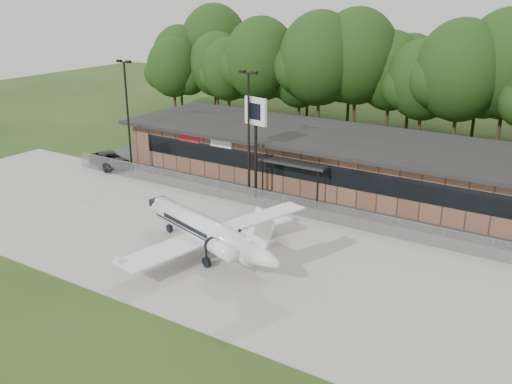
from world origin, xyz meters
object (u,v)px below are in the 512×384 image
Objects in this scene: terminal at (345,160)px; business_jet at (208,232)px; pole_sign at (256,122)px; suv at (110,160)px.

terminal is 2.96× the size of business_jet.
terminal is 9.40m from pole_sign.
suv is (-20.80, -7.45, -1.46)m from terminal.
business_jet is 22.20m from suv.
terminal is at bearing 103.25° from business_jet.
suv is 0.63× the size of pole_sign.
suv is at bearing 169.15° from business_jet.
business_jet is at bearing -93.91° from terminal.
suv is (-19.58, 10.42, -0.96)m from business_jet.
terminal is 7.90× the size of suv.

